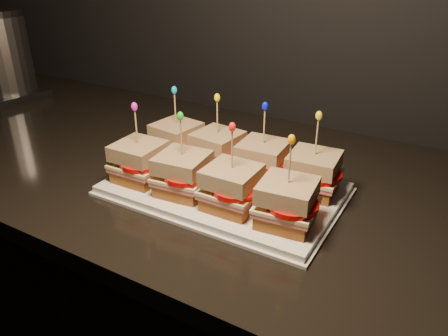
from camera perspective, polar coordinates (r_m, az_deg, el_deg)
The scene contains 62 objects.
granite_slab at distance 0.93m, azimuth 3.86°, elevation -2.34°, with size 2.69×0.75×0.04m, color black.
platter at distance 0.86m, azimuth 0.00°, elevation -2.74°, with size 0.44×0.27×0.02m, color white.
platter_rim at distance 0.86m, azimuth 0.00°, elevation -3.09°, with size 0.45×0.28×0.01m, color white.
sandwich_0_bread_bot at distance 0.98m, azimuth -6.11°, elevation 2.17°, with size 0.09×0.09×0.02m, color #573216.
sandwich_0_ham at distance 0.97m, azimuth -6.15°, elevation 3.04°, with size 0.10×0.09×0.01m, color #B85650.
sandwich_0_cheese at distance 0.97m, azimuth -6.17°, elevation 3.42°, with size 0.10×0.09×0.01m, color beige.
sandwich_0_tomato at distance 0.95m, azimuth -5.82°, elevation 3.57°, with size 0.09×0.09×0.01m, color red.
sandwich_0_bread_top at distance 0.96m, azimuth -6.25°, elevation 4.91°, with size 0.09×0.09×0.03m, color brown.
sandwich_0_pick at distance 0.94m, azimuth -6.39°, elevation 7.46°, with size 0.00×0.00×0.09m, color tan.
sandwich_0_frill at distance 0.93m, azimuth -6.53°, elevation 10.09°, with size 0.01×0.01×0.02m, color #0E9FC6.
sandwich_1_bread_bot at distance 0.92m, azimuth -0.84°, elevation 0.84°, with size 0.09×0.09×0.02m, color #573216.
sandwich_1_ham at distance 0.92m, azimuth -0.85°, elevation 1.75°, with size 0.10×0.09×0.01m, color #B85650.
sandwich_1_cheese at distance 0.91m, azimuth -0.85°, elevation 2.15°, with size 0.10×0.09×0.01m, color beige.
sandwich_1_tomato at distance 0.90m, azimuth -0.40°, elevation 2.29°, with size 0.09×0.09×0.01m, color red.
sandwich_1_bread_top at distance 0.90m, azimuth -0.86°, elevation 3.71°, with size 0.09×0.09×0.03m, color brown.
sandwich_1_pick at distance 0.89m, azimuth -0.88°, elevation 6.40°, with size 0.00×0.00×0.09m, color tan.
sandwich_1_frill at distance 0.87m, azimuth -0.90°, elevation 9.18°, with size 0.01×0.01×0.02m, color #EAE103.
sandwich_2_bread_bot at distance 0.88m, azimuth 5.00°, elevation -0.64°, with size 0.09×0.09×0.02m, color #573216.
sandwich_2_ham at distance 0.87m, azimuth 5.05°, elevation 0.30°, with size 0.10×0.09×0.01m, color #B85650.
sandwich_2_cheese at distance 0.87m, azimuth 5.06°, elevation 0.71°, with size 0.10×0.09×0.01m, color beige.
sandwich_2_tomato at distance 0.86m, azimuth 5.63°, elevation 0.83°, with size 0.09×0.09×0.01m, color red.
sandwich_2_bread_top at distance 0.86m, azimuth 5.14°, elevation 2.34°, with size 0.09×0.09×0.03m, color brown.
sandwich_2_pick at distance 0.84m, azimuth 5.26°, elevation 5.15°, with size 0.00×0.00×0.09m, color tan.
sandwich_2_frill at distance 0.82m, azimuth 5.39°, elevation 8.06°, with size 0.01×0.01×0.02m, color #0814DA.
sandwich_3_bread_bot at distance 0.85m, azimuth 11.39°, elevation -2.26°, with size 0.09×0.09×0.02m, color #573216.
sandwich_3_ham at distance 0.84m, azimuth 11.49°, elevation -1.29°, with size 0.10×0.09×0.01m, color #B85650.
sandwich_3_cheese at distance 0.84m, azimuth 11.53°, elevation -0.87°, with size 0.10×0.09×0.01m, color beige.
sandwich_3_tomato at distance 0.82m, azimuth 12.22°, elevation -0.76°, with size 0.09×0.09×0.01m, color red.
sandwich_3_bread_top at distance 0.82m, azimuth 11.70°, elevation 0.81°, with size 0.09×0.09×0.03m, color brown.
sandwich_3_pick at distance 0.81m, azimuth 11.99°, elevation 3.70°, with size 0.00×0.00×0.09m, color tan.
sandwich_3_frill at distance 0.79m, azimuth 12.29°, elevation 6.71°, with size 0.01×0.01×0.02m, color yellow.
sandwich_4_bread_bot at distance 0.89m, azimuth -10.83°, elevation -0.73°, with size 0.09×0.09×0.02m, color #573216.
sandwich_4_ham at distance 0.88m, azimuth -10.92°, elevation 0.20°, with size 0.10×0.09×0.01m, color #B85650.
sandwich_4_cheese at distance 0.88m, azimuth -10.95°, elevation 0.60°, with size 0.10×0.09×0.01m, color beige.
sandwich_4_tomato at distance 0.86m, azimuth -10.64°, elevation 0.73°, with size 0.09×0.09×0.01m, color red.
sandwich_4_bread_top at distance 0.87m, azimuth -11.11°, elevation 2.21°, with size 0.09×0.09×0.03m, color brown.
sandwich_4_pick at distance 0.85m, azimuth -11.37°, elevation 4.98°, with size 0.00×0.00×0.09m, color tan.
sandwich_4_frill at distance 0.83m, azimuth -11.64°, elevation 7.86°, with size 0.01×0.01×0.02m, color #D320C0.
sandwich_5_bread_bot at distance 0.83m, azimuth -5.31°, elevation -2.40°, with size 0.09×0.09×0.02m, color #573216.
sandwich_5_ham at distance 0.82m, azimuth -5.35°, elevation -1.42°, with size 0.10×0.09×0.01m, color #B85650.
sandwich_5_cheese at distance 0.82m, azimuth -5.37°, elevation -0.99°, with size 0.10×0.09×0.01m, color beige.
sandwich_5_tomato at distance 0.80m, azimuth -4.94°, elevation -0.89°, with size 0.09×0.09×0.01m, color red.
sandwich_5_bread_top at distance 0.81m, azimuth -5.45°, elevation 0.72°, with size 0.09×0.09×0.03m, color brown.
sandwich_5_pick at distance 0.79m, azimuth -5.59°, elevation 3.67°, with size 0.00×0.00×0.09m, color tan.
sandwich_5_frill at distance 0.77m, azimuth -5.74°, elevation 6.75°, with size 0.01×0.01×0.02m, color green.
sandwich_6_bread_bot at distance 0.78m, azimuth 1.00°, elevation -4.28°, with size 0.09×0.09×0.02m, color #573216.
sandwich_6_ham at distance 0.77m, azimuth 1.01°, elevation -3.25°, with size 0.10×0.09×0.01m, color #B85650.
sandwich_6_cheese at distance 0.77m, azimuth 1.01°, elevation -2.80°, with size 0.10×0.09×0.01m, color beige.
sandwich_6_tomato at distance 0.76m, azimuth 1.59°, elevation -2.72°, with size 0.09×0.09×0.01m, color red.
sandwich_6_bread_top at distance 0.76m, azimuth 1.03°, elevation -1.01°, with size 0.09×0.09×0.03m, color brown.
sandwich_6_pick at distance 0.74m, azimuth 1.05°, elevation 2.10°, with size 0.00×0.00×0.09m, color tan.
sandwich_6_frill at distance 0.72m, azimuth 1.08°, elevation 5.37°, with size 0.01×0.01×0.02m, color red.
sandwich_7_bread_bot at distance 0.74m, azimuth 8.07°, elevation -6.30°, with size 0.09×0.09×0.02m, color #573216.
sandwich_7_ham at distance 0.73m, azimuth 8.15°, elevation -5.25°, with size 0.10×0.09×0.01m, color #B85650.
sandwich_7_cheese at distance 0.73m, azimuth 8.19°, elevation -4.78°, with size 0.10×0.09×0.01m, color beige.
sandwich_7_tomato at distance 0.72m, azimuth 8.92°, elevation -4.73°, with size 0.09×0.09×0.01m, color red.
sandwich_7_bread_top at distance 0.72m, azimuth 8.33°, elevation -2.94°, with size 0.09×0.09×0.03m, color brown.
sandwich_7_pick at distance 0.70m, azimuth 8.56°, elevation 0.29°, with size 0.00×0.00×0.09m, color tan.
sandwich_7_frill at distance 0.68m, azimuth 8.82°, elevation 3.71°, with size 0.01×0.01×0.02m, color orange.
appliance_base at distance 1.60m, azimuth -26.24°, elevation 8.69°, with size 0.21×0.18×0.03m, color #262628.
appliance_body at distance 1.57m, azimuth -27.19°, elevation 13.11°, with size 0.18×0.18×0.23m, color silver.
appliance at distance 1.57m, azimuth -27.15°, elevation 12.96°, with size 0.21×0.18×0.27m, color silver, non-canonical shape.
Camera 1 is at (0.27, 0.90, 1.38)m, focal length 35.00 mm.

